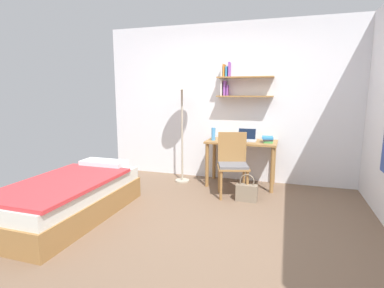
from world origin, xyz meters
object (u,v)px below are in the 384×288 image
at_px(book_stack, 268,139).
at_px(desk_chair, 233,162).
at_px(laptop, 247,137).
at_px(handbag, 247,192).
at_px(bed, 70,198).
at_px(desk, 241,149).
at_px(water_bottle, 213,134).
at_px(standing_lamp, 182,88).

bearing_deg(book_stack, desk_chair, -133.58).
distance_m(laptop, handbag, 0.99).
relative_size(laptop, handbag, 0.79).
bearing_deg(desk_chair, bed, -141.18).
bearing_deg(desk, book_stack, -4.26).
height_order(water_bottle, handbag, water_bottle).
height_order(bed, desk, desk).
distance_m(desk, water_bottle, 0.50).
xyz_separation_m(bed, standing_lamp, (0.79, 1.78, 1.31)).
bearing_deg(desk_chair, laptop, 77.69).
height_order(standing_lamp, laptop, standing_lamp).
bearing_deg(bed, water_bottle, 53.85).
height_order(laptop, handbag, laptop).
relative_size(standing_lamp, book_stack, 7.82).
height_order(desk, standing_lamp, standing_lamp).
bearing_deg(desk, standing_lamp, -174.12).
height_order(desk, water_bottle, water_bottle).
relative_size(book_stack, handbag, 0.58).
relative_size(bed, standing_lamp, 1.06).
bearing_deg(standing_lamp, water_bottle, 2.31).
distance_m(laptop, water_bottle, 0.53).
bearing_deg(handbag, water_bottle, 135.54).
xyz_separation_m(desk_chair, book_stack, (0.45, 0.47, 0.28)).
bearing_deg(desk, bed, -133.05).
distance_m(bed, desk, 2.60).
height_order(bed, water_bottle, water_bottle).
bearing_deg(water_bottle, desk, 10.07).
height_order(bed, desk_chair, desk_chair).
relative_size(standing_lamp, water_bottle, 8.58).
xyz_separation_m(bed, handbag, (1.95, 1.18, -0.11)).
bearing_deg(desk, desk_chair, -95.23).
bearing_deg(laptop, desk_chair, -102.31).
relative_size(bed, book_stack, 8.33).
distance_m(desk, laptop, 0.20).
distance_m(standing_lamp, handbag, 1.93).
distance_m(bed, laptop, 2.71).
xyz_separation_m(bed, laptop, (1.83, 1.92, 0.54)).
distance_m(desk_chair, laptop, 0.63).
xyz_separation_m(bed, water_bottle, (1.32, 1.80, 0.59)).
distance_m(bed, standing_lamp, 2.35).
height_order(water_bottle, book_stack, water_bottle).
xyz_separation_m(desk, laptop, (0.07, 0.04, 0.18)).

